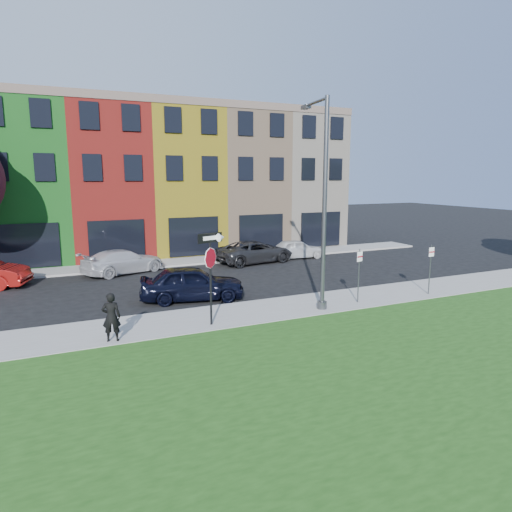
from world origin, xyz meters
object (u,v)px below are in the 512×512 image
man (111,317)px  stop_sign (210,260)px  street_lamp (322,205)px  sedan_near (192,283)px

man → stop_sign: bearing=-164.3°
man → street_lamp: street_lamp is taller
stop_sign → street_lamp: size_ratio=0.40×
sedan_near → street_lamp: (4.39, -3.68, 3.59)m
stop_sign → street_lamp: 5.19m
man → street_lamp: 9.07m
stop_sign → man: stop_sign is taller
stop_sign → street_lamp: bearing=-15.3°
man → sedan_near: bearing=-121.8°
man → street_lamp: size_ratio=0.20×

